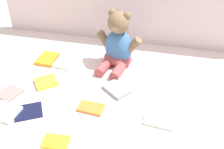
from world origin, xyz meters
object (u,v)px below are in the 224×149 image
(book_case_6, at_px, (47,59))
(book_case_9, at_px, (159,121))
(book_case_1, at_px, (28,111))
(book_case_2, at_px, (66,61))
(teddy_bear, at_px, (118,46))
(book_case_3, at_px, (4,112))
(book_case_5, at_px, (10,93))
(book_case_0, at_px, (56,142))
(book_case_8, at_px, (46,82))
(book_case_7, at_px, (91,108))
(book_case_4, at_px, (117,89))

(book_case_6, distance_m, book_case_9, 0.71)
(book_case_1, xyz_separation_m, book_case_2, (0.03, 0.39, 0.01))
(teddy_bear, xyz_separation_m, book_case_3, (-0.40, -0.47, -0.10))
(book_case_1, bearing_deg, book_case_5, 27.84)
(book_case_0, height_order, book_case_3, book_case_3)
(teddy_bear, xyz_separation_m, book_case_5, (-0.44, -0.35, -0.11))
(book_case_8, height_order, book_case_9, book_case_8)
(book_case_0, xyz_separation_m, book_case_7, (0.08, 0.21, -0.00))
(book_case_4, height_order, book_case_7, book_case_4)
(teddy_bear, relative_size, book_case_1, 2.58)
(book_case_9, bearing_deg, book_case_4, -121.64)
(book_case_2, distance_m, book_case_5, 0.34)
(teddy_bear, relative_size, book_case_9, 2.48)
(book_case_8, bearing_deg, book_case_4, -123.64)
(teddy_bear, height_order, book_case_2, teddy_bear)
(book_case_0, relative_size, book_case_6, 0.80)
(book_case_3, distance_m, book_case_5, 0.13)
(book_case_4, height_order, book_case_5, book_case_4)
(book_case_5, xyz_separation_m, book_case_8, (0.13, 0.11, 0.00))
(book_case_8, bearing_deg, teddy_bear, -88.69)
(book_case_0, height_order, book_case_8, book_case_8)
(book_case_9, bearing_deg, book_case_0, -57.71)
(book_case_5, bearing_deg, book_case_7, 109.57)
(book_case_9, bearing_deg, book_case_2, -116.96)
(book_case_3, relative_size, book_case_6, 1.03)
(teddy_bear, xyz_separation_m, book_case_6, (-0.38, -0.05, -0.10))
(book_case_2, relative_size, book_case_5, 1.38)
(book_case_0, relative_size, book_case_7, 0.88)
(book_case_7, bearing_deg, book_case_6, 51.98)
(teddy_bear, relative_size, book_case_3, 2.36)
(book_case_0, distance_m, book_case_2, 0.54)
(book_case_7, height_order, book_case_8, book_case_8)
(book_case_1, bearing_deg, book_case_9, -112.41)
(book_case_2, xyz_separation_m, book_case_7, (0.23, -0.32, -0.00))
(book_case_4, bearing_deg, book_case_8, -48.43)
(book_case_0, bearing_deg, book_case_4, 151.67)
(book_case_1, bearing_deg, book_case_8, -27.44)
(book_case_3, relative_size, book_case_5, 1.30)
(book_case_0, xyz_separation_m, book_case_4, (0.16, 0.35, 0.00))
(book_case_4, bearing_deg, teddy_bear, -131.46)
(book_case_8, bearing_deg, book_case_0, 171.99)
(book_case_0, bearing_deg, book_case_8, -154.56)
(book_case_1, relative_size, book_case_3, 0.92)
(book_case_1, bearing_deg, book_case_2, -32.58)
(book_case_1, relative_size, book_case_9, 0.96)
(book_case_1, distance_m, book_case_4, 0.41)
(book_case_2, height_order, book_case_7, book_case_2)
(book_case_3, height_order, book_case_9, book_case_3)
(book_case_4, xyz_separation_m, book_case_9, (0.21, -0.16, -0.00))
(book_case_7, bearing_deg, teddy_bear, -1.78)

